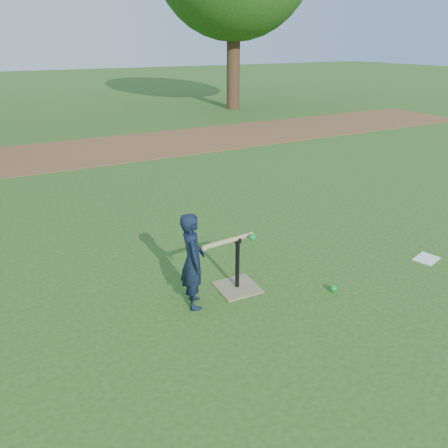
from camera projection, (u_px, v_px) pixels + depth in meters
name	position (u px, v px, depth m)	size (l,w,h in m)	color
ground	(260.00, 300.00, 4.55)	(80.00, 80.00, 0.00)	#285116
dirt_strip	(92.00, 151.00, 10.61)	(24.00, 3.00, 0.01)	brown
child	(193.00, 261.00, 4.29)	(0.37, 0.24, 1.00)	black
wiffle_ball_ground	(333.00, 288.00, 4.69)	(0.08, 0.08, 0.08)	#0D912D
clipboard	(426.00, 259.00, 5.39)	(0.30, 0.23, 0.01)	white
batting_tee	(237.00, 279.00, 4.73)	(0.45, 0.45, 0.61)	#877C55
swing_action	(231.00, 241.00, 4.45)	(0.63, 0.17, 0.09)	tan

